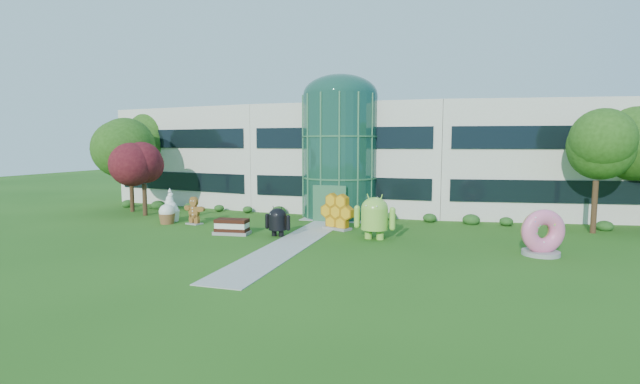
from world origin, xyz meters
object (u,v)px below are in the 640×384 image
(android_green, at_px, (374,214))
(android_black, at_px, (278,220))
(gingerbread, at_px, (194,210))
(donut, at_px, (542,232))

(android_green, relative_size, android_black, 1.45)
(android_black, distance_m, gingerbread, 7.95)
(donut, bearing_deg, android_black, 154.85)
(android_green, height_order, donut, android_green)
(donut, xyz_separation_m, gingerbread, (-23.02, 2.80, -0.22))
(android_green, height_order, gingerbread, android_green)
(donut, relative_size, gingerbread, 1.12)
(android_black, bearing_deg, android_green, 15.98)
(android_green, xyz_separation_m, donut, (9.30, -1.48, -0.29))
(android_green, distance_m, donut, 9.42)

